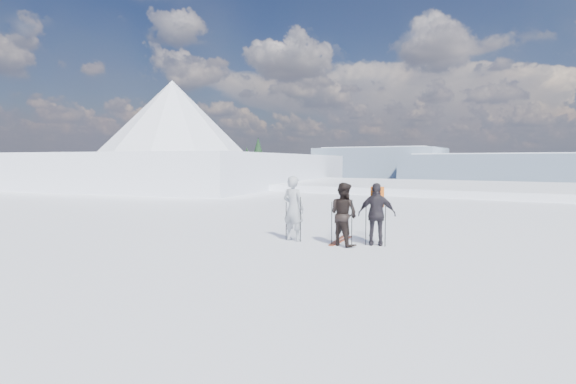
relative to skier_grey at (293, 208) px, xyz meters
The scene contains 8 objects.
lake_basin 27.21m from the skier_grey, 85.26° to the left, with size 820.00×820.00×71.62m.
near_ridge 35.51m from the skier_grey, 133.82° to the left, with size 31.37×35.68×25.62m.
skier_grey is the anchor object (origin of this frame).
skier_dark 1.61m from the skier_grey, ahead, with size 0.86×0.67×1.77m, color black.
skier_pack 2.45m from the skier_grey, 11.97° to the left, with size 1.03×0.43×1.76m, color black.
backpack 2.67m from the skier_grey, 17.82° to the left, with size 0.38×0.21×0.57m, color orange.
ski_poles 1.40m from the skier_grey, ahead, with size 2.91×0.63×1.32m.
skis_loose 1.66m from the skier_grey, 26.78° to the left, with size 0.45×1.70×0.03m.
Camera 1 is at (4.43, -7.55, 2.38)m, focal length 28.00 mm.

